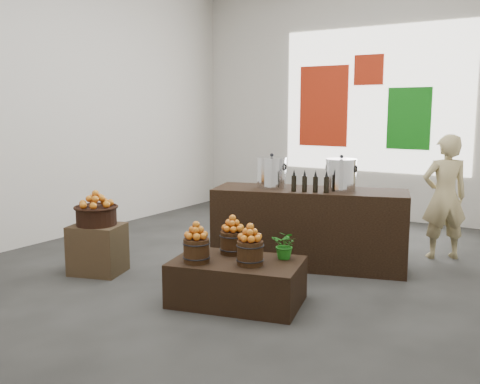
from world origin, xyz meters
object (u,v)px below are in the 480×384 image
Objects in this scene: crate at (98,249)px; stock_pot_center at (341,176)px; shopper at (444,197)px; display_table at (237,282)px; wicker_basket at (96,216)px; stock_pot_left at (272,173)px; counter at (309,227)px.

stock_pot_center is at bearing 36.94° from crate.
display_table is at bearing 29.74° from shopper.
stock_pot_left reaches higher than wicker_basket.
shopper reaches higher than stock_pot_left.
crate is 0.46× the size of display_table.
shopper reaches higher than crate.
stock_pot_center reaches higher than wicker_basket.
shopper is at bearing 48.68° from stock_pot_center.
wicker_basket is 2.83m from stock_pot_center.
stock_pot_center reaches higher than display_table.
shopper is (0.94, 1.07, -0.32)m from stock_pot_center.
counter reaches higher than display_table.
shopper reaches higher than stock_pot_center.
counter is at bearing -162.77° from stock_pot_center.
crate is 1.61× the size of stock_pot_center.
stock_pot_left is (1.45, 1.44, 0.43)m from wicker_basket.
shopper is (3.18, 2.75, 0.11)m from wicker_basket.
shopper reaches higher than counter.
shopper reaches higher than wicker_basket.
stock_pot_left is 2.19m from shopper.
display_table is at bearing 1.39° from crate.
crate is 0.25× the size of counter.
crate is 1.86m from display_table.
crate reaches higher than display_table.
stock_pot_left is 0.22× the size of shopper.
shopper is at bearing 40.90° from crate.
stock_pot_left is at bearing 44.70° from crate.
crate is 2.20m from stock_pot_left.
shopper is at bearing 37.31° from stock_pot_left.
crate is 0.36× the size of shopper.
stock_pot_center is (0.78, 0.24, 0.00)m from stock_pot_left.
counter is 0.78m from stock_pot_left.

